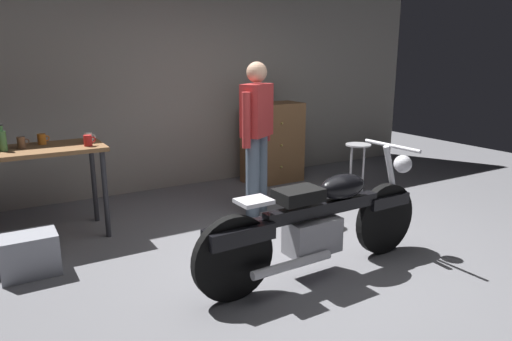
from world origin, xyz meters
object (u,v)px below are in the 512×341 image
Objects in this scene: storage_bin at (29,254)px; shop_stool at (358,155)px; mug_brown_stoneware at (22,142)px; mug_red_diner at (88,141)px; bottle at (3,140)px; motorcycle at (320,221)px; mug_orange_travel at (42,139)px; mug_white_ceramic at (89,138)px; wooden_dresser at (272,143)px; person_standing at (257,132)px.

shop_stool is at bearing 5.70° from storage_bin.
mug_red_diner is (0.55, -0.20, -0.00)m from mug_brown_stoneware.
motorcycle is at bearing -42.35° from bottle.
motorcycle is at bearing -49.94° from mug_orange_travel.
mug_brown_stoneware reaches higher than motorcycle.
mug_white_ceramic is at bearing -3.00° from mug_brown_stoneware.
wooden_dresser is 4.56× the size of bottle.
storage_bin is at bearing -107.04° from mug_orange_travel.
shop_stool is 3.98m from bottle.
person_standing is at bearing -129.83° from wooden_dresser.
mug_orange_travel is at bearing 171.79° from shop_stool.
bottle is (-0.70, 0.13, 0.04)m from mug_red_diner.
mug_brown_stoneware reaches higher than storage_bin.
bottle reaches higher than shop_stool.
mug_white_ceramic is at bearing 77.13° from mug_red_diner.
bottle is at bearing -176.86° from mug_white_ceramic.
bottle is (-0.34, -0.18, 0.05)m from mug_orange_travel.
storage_bin is (-3.24, -1.42, -0.38)m from wooden_dresser.
shop_stool is at bearing -3.64° from mug_red_diner.
bottle is at bearing -168.07° from wooden_dresser.
storage_bin is 3.98× the size of mug_orange_travel.
shop_stool is (1.51, 0.02, -0.43)m from person_standing.
person_standing is 15.10× the size of mug_orange_travel.
mug_brown_stoneware is (-3.15, -0.63, 0.40)m from wooden_dresser.
mug_orange_travel is at bearing 161.00° from mug_white_ceramic.
mug_brown_stoneware is (-3.78, 0.41, 0.45)m from shop_stool.
bottle is at bearing -40.98° from person_standing.
person_standing is (0.33, 1.54, 0.48)m from motorcycle.
wooden_dresser is 2.50× the size of storage_bin.
mug_orange_travel is (-1.75, 2.08, 0.50)m from motorcycle.
person_standing is 6.93× the size of bottle.
person_standing is at bearing -14.55° from mug_orange_travel.
mug_brown_stoneware is at bearing 173.81° from shop_stool.
bottle reaches higher than storage_bin.
person_standing is 15.00× the size of mug_red_diner.
mug_orange_travel is (0.28, 0.90, 0.78)m from storage_bin.
shop_stool is 1.21m from wooden_dresser.
storage_bin is 1.12m from mug_brown_stoneware.
person_standing is 1.52× the size of wooden_dresser.
bottle reaches higher than motorcycle.
mug_white_ceramic is (-3.19, 0.38, 0.45)m from shop_stool.
motorcycle is at bearing -51.93° from mug_red_diner.
wooden_dresser reaches higher than shop_stool.
mug_white_ceramic is at bearing 3.14° from bottle.
mug_red_diner is (-0.04, -0.17, 0.00)m from mug_white_ceramic.
mug_brown_stoneware is 0.99× the size of mug_white_ceramic.
bottle is (-2.42, 0.36, 0.07)m from person_standing.
person_standing is 2.61× the size of shop_stool.
shop_stool is at bearing -58.67° from wooden_dresser.
mug_white_ceramic is (0.68, 0.77, 0.78)m from storage_bin.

